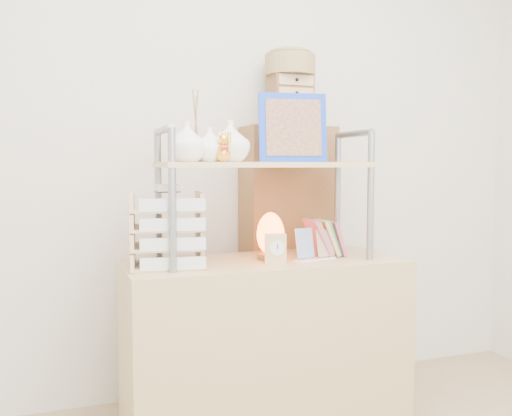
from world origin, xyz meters
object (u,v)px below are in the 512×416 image
at_px(letter_tray, 167,234).
at_px(salt_lamp, 270,235).
at_px(cabinet, 288,260).
at_px(desk, 265,345).

distance_m(letter_tray, salt_lamp, 0.46).
xyz_separation_m(cabinet, letter_tray, (-0.69, -0.39, 0.21)).
xyz_separation_m(desk, letter_tray, (-0.43, -0.02, 0.51)).
bearing_deg(salt_lamp, letter_tray, -175.60).
bearing_deg(cabinet, salt_lamp, -123.18).
relative_size(desk, letter_tray, 3.60).
xyz_separation_m(cabinet, salt_lamp, (-0.23, -0.36, 0.18)).
relative_size(desk, cabinet, 0.89).
distance_m(cabinet, letter_tray, 0.82).
bearing_deg(cabinet, letter_tray, -150.39).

